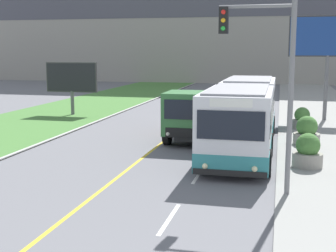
{
  "coord_description": "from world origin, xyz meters",
  "views": [
    {
      "loc": [
        5.52,
        -3.88,
        4.51
      ],
      "look_at": [
        1.1,
        14.53,
        1.4
      ],
      "focal_mm": 50.0,
      "sensor_mm": 36.0,
      "label": 1
    }
  ],
  "objects": [
    {
      "name": "billboard_small",
      "position": [
        -8.47,
        25.95,
        2.52
      ],
      "size": [
        3.69,
        0.24,
        3.63
      ],
      "color": "#59595B",
      "rests_on": "ground_plane"
    },
    {
      "name": "billboard_large",
      "position": [
        8.33,
        27.05,
        5.04
      ],
      "size": [
        4.79,
        0.24,
        6.57
      ],
      "color": "#59595B",
      "rests_on": "ground_plane"
    },
    {
      "name": "planter_round_third",
      "position": [
        6.79,
        23.2,
        0.61
      ],
      "size": [
        1.08,
        1.08,
        1.22
      ],
      "color": "gray",
      "rests_on": "sidewalk_right"
    },
    {
      "name": "planter_round_second",
      "position": [
        6.82,
        18.72,
        0.67
      ],
      "size": [
        1.23,
        1.23,
        1.35
      ],
      "color": "gray",
      "rests_on": "sidewalk_right"
    },
    {
      "name": "traffic_light_mast",
      "position": [
        5.21,
        10.59,
        3.92
      ],
      "size": [
        2.28,
        0.32,
        6.17
      ],
      "color": "slate",
      "rests_on": "ground_plane"
    },
    {
      "name": "planter_round_near",
      "position": [
        6.63,
        14.24,
        0.65
      ],
      "size": [
        1.14,
        1.14,
        1.3
      ],
      "color": "gray",
      "rests_on": "sidewalk_right"
    },
    {
      "name": "city_bus",
      "position": [
        3.96,
        17.58,
        1.54
      ],
      "size": [
        2.72,
        12.29,
        3.02
      ],
      "color": "silver",
      "rests_on": "ground_plane"
    },
    {
      "name": "dump_truck",
      "position": [
        1.43,
        18.66,
        1.27
      ],
      "size": [
        2.44,
        6.73,
        2.52
      ],
      "color": "black",
      "rests_on": "ground_plane"
    }
  ]
}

